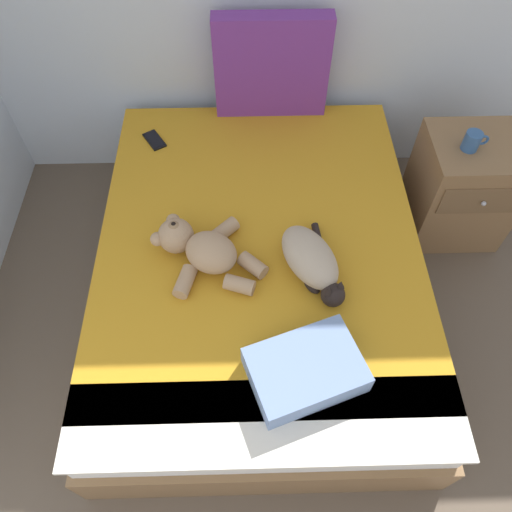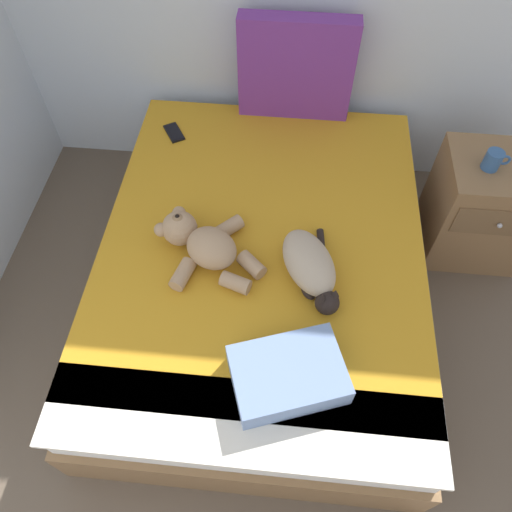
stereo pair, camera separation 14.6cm
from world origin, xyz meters
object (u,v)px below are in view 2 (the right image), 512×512
bed (262,271)px  patterned_cushion (296,69)px  teddy_bear (202,243)px  mug (493,160)px  throw_pillow (288,375)px  cell_phone (174,132)px  nightstand (481,208)px  cat (311,266)px

bed → patterned_cushion: 1.04m
teddy_bear → mug: 1.39m
throw_pillow → cell_phone: bearing=117.5°
teddy_bear → cell_phone: 0.81m
nightstand → patterned_cushion: bearing=156.9°
teddy_bear → throw_pillow: (0.40, -0.55, -0.02)m
bed → teddy_bear: 0.42m
bed → patterned_cushion: size_ratio=3.30×
cat → teddy_bear: 0.47m
bed → cell_phone: size_ratio=11.81×
throw_pillow → mug: (0.88, 1.08, 0.11)m
patterned_cushion → mug: bearing=-26.1°
bed → teddy_bear: bearing=-158.8°
patterned_cushion → cat: bearing=-83.2°
cell_phone → nightstand: bearing=-7.0°
nightstand → mug: 0.37m
patterned_cushion → throw_pillow: size_ratio=1.47×
bed → throw_pillow: (0.15, -0.64, 0.31)m
cat → bed: bearing=141.4°
cell_phone → cat: bearing=-48.2°
cat → mug: size_ratio=3.69×
patterned_cushion → bed: bearing=-95.6°
throw_pillow → teddy_bear: bearing=126.2°
patterned_cushion → teddy_bear: size_ratio=1.16×
patterned_cushion → throw_pillow: (0.06, -1.54, -0.22)m
patterned_cushion → nightstand: patterned_cushion is taller
bed → cat: cat is taller
patterned_cushion → nightstand: (1.02, -0.44, -0.46)m
nightstand → cat: bearing=-144.5°
bed → cell_phone: 0.89m
teddy_bear → patterned_cushion: bearing=71.2°
bed → throw_pillow: size_ratio=4.84×
cat → mug: (0.81, 0.61, 0.09)m
teddy_bear → throw_pillow: 0.68m
bed → throw_pillow: 0.73m
patterned_cushion → mug: size_ratio=4.89×
bed → cell_phone: bearing=128.7°
patterned_cushion → throw_pillow: 1.56m
throw_pillow → nightstand: size_ratio=0.65×
teddy_bear → mug: (1.28, 0.53, 0.09)m
bed → throw_pillow: bearing=-76.9°
cat → teddy_bear: size_ratio=0.88×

